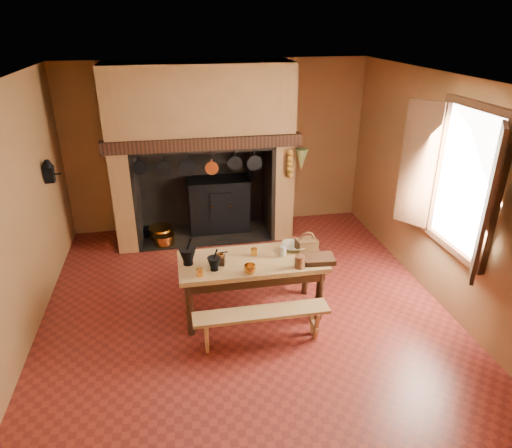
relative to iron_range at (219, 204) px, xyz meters
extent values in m
plane|color=maroon|center=(0.04, -2.45, -0.48)|extent=(5.50, 5.50, 0.00)
plane|color=silver|center=(0.04, -2.45, 2.32)|extent=(5.50, 5.50, 0.00)
cube|color=olive|center=(0.04, 0.30, 0.92)|extent=(5.00, 0.02, 2.80)
cube|color=olive|center=(-2.46, -2.45, 0.92)|extent=(0.02, 5.50, 2.80)
cube|color=olive|center=(2.54, -2.45, 0.92)|extent=(0.02, 5.50, 2.80)
cube|color=olive|center=(0.04, -5.20, 0.92)|extent=(5.00, 0.02, 2.80)
cube|color=olive|center=(-1.51, -0.15, 0.92)|extent=(0.30, 0.90, 2.80)
cube|color=olive|center=(0.99, -0.15, 0.92)|extent=(0.30, 0.90, 2.80)
cube|color=olive|center=(-0.26, -0.15, 1.72)|extent=(2.20, 0.90, 1.20)
cube|color=black|center=(-0.26, -0.55, 1.21)|extent=(2.95, 0.22, 0.18)
cube|color=black|center=(-0.26, 0.27, 0.32)|extent=(2.20, 0.06, 1.60)
cube|color=black|center=(-0.26, -0.15, -0.47)|extent=(2.20, 0.90, 0.02)
cube|color=black|center=(-0.01, 0.00, -0.03)|extent=(1.00, 0.50, 0.90)
cube|color=black|center=(-0.01, -0.02, 0.44)|extent=(1.04, 0.54, 0.04)
cube|color=black|center=(-0.01, -0.26, 0.07)|extent=(0.35, 0.02, 0.45)
cylinder|color=black|center=(0.54, 0.00, 0.77)|extent=(0.10, 0.10, 0.70)
cylinder|color=#C9842E|center=(-0.16, -0.28, 0.07)|extent=(0.03, 0.03, 0.03)
cylinder|color=#C9842E|center=(0.14, -0.28, 0.07)|extent=(0.03, 0.03, 0.03)
cylinder|color=#C9842E|center=(-1.01, -0.15, -0.38)|extent=(0.40, 0.40, 0.20)
cylinder|color=#C9842E|center=(-0.96, -0.40, -0.39)|extent=(0.34, 0.34, 0.18)
cube|color=black|center=(-1.21, -0.05, -0.40)|extent=(0.18, 0.18, 0.16)
cone|color=#505628|center=(1.22, -0.66, 0.90)|extent=(0.20, 0.20, 0.35)
cube|color=white|center=(2.52, -2.85, 1.22)|extent=(0.02, 1.00, 1.60)
cube|color=#321C0F|center=(2.49, -2.85, 2.06)|extent=(0.08, 1.16, 0.08)
cube|color=#321C0F|center=(2.49, -2.85, 0.38)|extent=(0.08, 1.16, 0.08)
cube|color=#321C0F|center=(2.29, -3.53, 1.22)|extent=(0.29, 0.39, 1.60)
cube|color=#321C0F|center=(2.29, -2.17, 1.22)|extent=(0.29, 0.39, 1.60)
cube|color=black|center=(-2.38, -0.90, 0.97)|extent=(0.12, 0.12, 0.22)
cone|color=black|center=(-2.38, -0.90, 1.12)|extent=(0.16, 0.16, 0.10)
cylinder|color=black|center=(-2.29, -0.90, 0.97)|extent=(0.12, 0.02, 0.02)
cube|color=tan|center=(0.11, -2.50, 0.24)|extent=(1.74, 0.77, 0.06)
cube|color=#321C0F|center=(0.11, -2.50, 0.14)|extent=(1.62, 0.66, 0.14)
cylinder|color=#321C0F|center=(-0.66, -2.79, -0.14)|extent=(0.09, 0.09, 0.70)
cylinder|color=#321C0F|center=(0.88, -2.79, -0.14)|extent=(0.09, 0.09, 0.70)
cylinder|color=#321C0F|center=(-0.66, -2.21, -0.14)|extent=(0.09, 0.09, 0.70)
cylinder|color=#321C0F|center=(0.88, -2.21, -0.14)|extent=(0.09, 0.09, 0.70)
cube|color=tan|center=(0.11, -3.10, -0.07)|extent=(1.52, 0.27, 0.04)
cube|color=tan|center=(0.11, -1.82, -0.11)|extent=(1.39, 0.24, 0.03)
cylinder|color=black|center=(-0.64, -2.47, 0.29)|extent=(0.12, 0.12, 0.03)
cone|color=black|center=(-0.64, -2.47, 0.39)|extent=(0.20, 0.20, 0.16)
cylinder|color=black|center=(-0.62, -2.47, 0.53)|extent=(0.08, 0.03, 0.16)
cylinder|color=black|center=(-0.35, -2.66, 0.28)|extent=(0.09, 0.09, 0.03)
cone|color=black|center=(-0.35, -2.66, 0.36)|extent=(0.16, 0.16, 0.13)
cylinder|color=black|center=(-0.33, -2.66, 0.48)|extent=(0.06, 0.04, 0.13)
cube|color=#321C0F|center=(-0.27, -2.54, 0.32)|extent=(0.13, 0.13, 0.11)
cylinder|color=#C9842E|center=(-0.27, -2.54, 0.39)|extent=(0.08, 0.08, 0.03)
cylinder|color=black|center=(-0.22, -2.54, 0.42)|extent=(0.09, 0.04, 0.03)
cylinder|color=#C9842E|center=(-0.52, -2.76, 0.31)|extent=(0.08, 0.08, 0.09)
cylinder|color=#C9842E|center=(0.16, -2.39, 0.31)|extent=(0.10, 0.10, 0.09)
imported|color=#BEB992|center=(0.67, -2.34, 0.31)|extent=(0.34, 0.34, 0.07)
cylinder|color=#52301E|center=(0.62, -2.79, 0.34)|extent=(0.12, 0.12, 0.15)
cylinder|color=beige|center=(0.50, -2.49, 0.34)|extent=(0.10, 0.10, 0.13)
cube|color=#4B2E16|center=(0.82, -2.38, 0.34)|extent=(0.27, 0.21, 0.14)
torus|color=#4B2E16|center=(0.82, -2.38, 0.41)|extent=(0.20, 0.04, 0.20)
cube|color=#321C0F|center=(0.88, -2.69, 0.30)|extent=(0.38, 0.29, 0.06)
imported|color=#C9842E|center=(0.03, -2.81, 0.32)|extent=(0.15, 0.15, 0.11)
camera|label=1|loc=(-0.73, -7.19, 2.91)|focal=32.00mm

